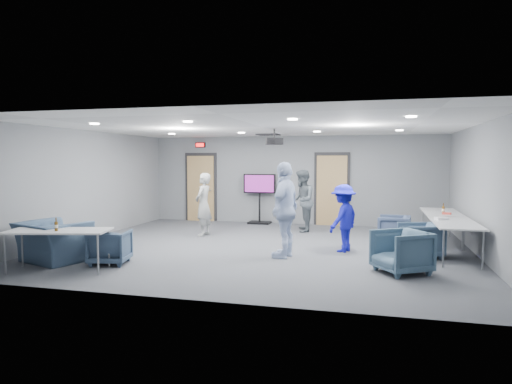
% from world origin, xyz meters
% --- Properties ---
extents(floor, '(9.00, 9.00, 0.00)m').
position_xyz_m(floor, '(0.00, 0.00, 0.00)').
color(floor, '#3C3D44').
rests_on(floor, ground).
extents(ceiling, '(9.00, 9.00, 0.00)m').
position_xyz_m(ceiling, '(0.00, 0.00, 2.70)').
color(ceiling, white).
rests_on(ceiling, wall_back).
extents(wall_back, '(9.00, 0.02, 2.70)m').
position_xyz_m(wall_back, '(0.00, 4.00, 1.35)').
color(wall_back, slate).
rests_on(wall_back, floor).
extents(wall_front, '(9.00, 0.02, 2.70)m').
position_xyz_m(wall_front, '(0.00, -4.00, 1.35)').
color(wall_front, slate).
rests_on(wall_front, floor).
extents(wall_left, '(0.02, 8.00, 2.70)m').
position_xyz_m(wall_left, '(-4.50, 0.00, 1.35)').
color(wall_left, slate).
rests_on(wall_left, floor).
extents(wall_right, '(0.02, 8.00, 2.70)m').
position_xyz_m(wall_right, '(4.50, 0.00, 1.35)').
color(wall_right, slate).
rests_on(wall_right, floor).
extents(door_left, '(1.06, 0.17, 2.24)m').
position_xyz_m(door_left, '(-3.00, 3.95, 1.07)').
color(door_left, black).
rests_on(door_left, wall_back).
extents(door_right, '(1.06, 0.17, 2.24)m').
position_xyz_m(door_right, '(1.20, 3.95, 1.07)').
color(door_right, black).
rests_on(door_right, wall_back).
extents(exit_sign, '(0.32, 0.08, 0.16)m').
position_xyz_m(exit_sign, '(-3.00, 3.93, 2.45)').
color(exit_sign, black).
rests_on(exit_sign, wall_back).
extents(hvac_diffuser, '(0.60, 0.60, 0.03)m').
position_xyz_m(hvac_diffuser, '(-0.50, 2.80, 2.69)').
color(hvac_diffuser, black).
rests_on(hvac_diffuser, ceiling).
extents(downlights, '(6.18, 3.78, 0.02)m').
position_xyz_m(downlights, '(0.00, 0.00, 2.68)').
color(downlights, white).
rests_on(downlights, ceiling).
extents(person_a, '(0.44, 0.62, 1.63)m').
position_xyz_m(person_a, '(-1.85, 1.20, 0.82)').
color(person_a, '#959896').
rests_on(person_a, floor).
extents(person_b, '(0.76, 0.91, 1.71)m').
position_xyz_m(person_b, '(0.52, 2.50, 0.85)').
color(person_b, '#515A61').
rests_on(person_b, floor).
extents(person_c, '(0.67, 1.20, 1.93)m').
position_xyz_m(person_c, '(0.69, -0.87, 0.96)').
color(person_c, silver).
rests_on(person_c, floor).
extents(person_d, '(0.89, 1.07, 1.45)m').
position_xyz_m(person_d, '(1.80, 0.01, 0.72)').
color(person_d, '#191BA3').
rests_on(person_d, floor).
extents(chair_right_a, '(0.80, 0.78, 0.67)m').
position_xyz_m(chair_right_a, '(2.90, 1.27, 0.33)').
color(chair_right_a, '#34415A').
rests_on(chair_right_a, floor).
extents(chair_right_b, '(0.93, 0.91, 0.69)m').
position_xyz_m(chair_right_b, '(3.35, -0.18, 0.35)').
color(chair_right_b, '#3A4E64').
rests_on(chair_right_b, floor).
extents(chair_right_c, '(1.13, 1.13, 0.75)m').
position_xyz_m(chair_right_c, '(2.90, -1.67, 0.38)').
color(chair_right_c, '#3D566A').
rests_on(chair_right_c, floor).
extents(chair_front_a, '(0.83, 0.84, 0.64)m').
position_xyz_m(chair_front_a, '(-2.40, -2.29, 0.32)').
color(chair_front_a, '#37485F').
rests_on(chair_front_a, floor).
extents(chair_front_b, '(1.47, 1.37, 0.78)m').
position_xyz_m(chair_front_b, '(-3.57, -2.40, 0.39)').
color(chair_front_b, '#3D526A').
rests_on(chair_front_b, floor).
extents(table_right_a, '(0.81, 1.94, 0.73)m').
position_xyz_m(table_right_a, '(4.00, 1.76, 0.69)').
color(table_right_a, '#B7BABC').
rests_on(table_right_a, floor).
extents(table_right_b, '(0.82, 1.98, 0.73)m').
position_xyz_m(table_right_b, '(4.00, -0.14, 0.69)').
color(table_right_b, '#B7BABC').
rests_on(table_right_b, floor).
extents(table_front_left, '(1.88, 1.14, 0.73)m').
position_xyz_m(table_front_left, '(-2.98, -3.00, 0.68)').
color(table_front_left, '#B7BABC').
rests_on(table_front_left, floor).
extents(bottle_front, '(0.06, 0.06, 0.24)m').
position_xyz_m(bottle_front, '(-2.94, -3.10, 0.82)').
color(bottle_front, '#593A0F').
rests_on(bottle_front, table_front_left).
extents(bottle_right, '(0.06, 0.06, 0.24)m').
position_xyz_m(bottle_right, '(3.98, 1.36, 0.82)').
color(bottle_right, '#593A0F').
rests_on(bottle_right, table_right_a).
extents(snack_box, '(0.21, 0.17, 0.04)m').
position_xyz_m(snack_box, '(4.04, 1.23, 0.75)').
color(snack_box, '#B9392E').
rests_on(snack_box, table_right_a).
extents(wrapper, '(0.28, 0.24, 0.05)m').
position_xyz_m(wrapper, '(3.79, 0.19, 0.76)').
color(wrapper, silver).
rests_on(wrapper, table_right_b).
extents(tv_stand, '(1.00, 0.48, 1.54)m').
position_xyz_m(tv_stand, '(-0.99, 3.75, 0.87)').
color(tv_stand, black).
rests_on(tv_stand, floor).
extents(projector, '(0.47, 0.43, 0.37)m').
position_xyz_m(projector, '(0.16, 0.54, 2.40)').
color(projector, black).
rests_on(projector, ceiling).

